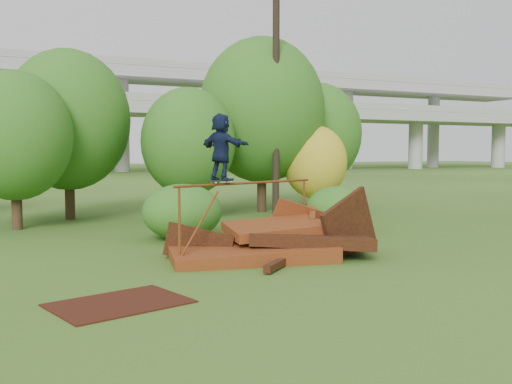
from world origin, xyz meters
name	(u,v)px	position (x,y,z in m)	size (l,w,h in m)	color
ground	(322,264)	(0.00, 0.00, 0.00)	(240.00, 240.00, 0.00)	#2D5116
scrap_pile	(274,243)	(-0.63, 1.28, 0.35)	(5.85, 3.52, 2.18)	#51270E
grind_rail	(248,198)	(-1.11, 1.79, 1.47)	(4.43, 1.69, 1.89)	#65340F
skateboard	(221,181)	(-1.97, 1.48, 1.94)	(0.69, 0.40, 0.07)	black
skater	(221,147)	(-1.97, 1.48, 2.76)	(1.50, 0.48, 1.62)	#101937
flat_plate	(119,303)	(-5.08, -1.58, 0.01)	(2.23, 1.59, 0.03)	#34140B
tree_0	(15,136)	(-6.28, 9.52, 3.19)	(3.83, 3.83, 5.40)	black
tree_1	(68,120)	(-4.27, 11.90, 3.88)	(4.77, 4.77, 6.63)	black
tree_2	(189,142)	(-0.12, 9.64, 3.03)	(3.64, 3.64, 5.13)	black
tree_3	(262,110)	(3.76, 11.22, 4.46)	(5.50, 5.50, 7.63)	black
tree_4	(315,162)	(5.61, 9.75, 2.20)	(2.74, 2.74, 3.78)	black
tree_5	(318,134)	(7.55, 12.77, 3.54)	(4.28, 4.28, 6.01)	black
shrub_left	(182,212)	(-1.85, 5.03, 0.84)	(2.43, 2.24, 1.68)	#285115
shrub_right	(337,208)	(3.49, 4.76, 0.75)	(2.12, 1.94, 1.50)	#285115
utility_pole	(276,88)	(3.37, 9.09, 5.20)	(1.40, 0.28, 10.25)	black
freeway_overpass	(52,89)	(0.00, 62.92, 10.32)	(160.00, 15.00, 13.70)	gray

